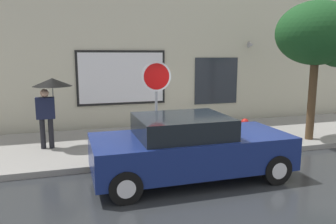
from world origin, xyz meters
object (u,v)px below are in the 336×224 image
at_px(pedestrian_with_umbrella, 50,92).
at_px(street_tree, 321,36).
at_px(parked_car, 189,147).
at_px(stop_sign, 156,89).
at_px(fire_hydrant, 245,131).

bearing_deg(pedestrian_with_umbrella, street_tree, -9.98).
xyz_separation_m(parked_car, pedestrian_with_umbrella, (-2.97, 2.89, 1.01)).
bearing_deg(pedestrian_with_umbrella, stop_sign, -28.63).
distance_m(street_tree, stop_sign, 5.22).
bearing_deg(street_tree, pedestrian_with_umbrella, 170.02).
distance_m(parked_car, pedestrian_with_umbrella, 4.26).
height_order(parked_car, fire_hydrant, parked_car).
distance_m(pedestrian_with_umbrella, stop_sign, 2.98).
height_order(parked_car, street_tree, street_tree).
bearing_deg(parked_car, fire_hydrant, 36.99).
relative_size(street_tree, stop_sign, 1.71).
relative_size(pedestrian_with_umbrella, street_tree, 0.47).
xyz_separation_m(fire_hydrant, stop_sign, (-2.79, -0.37, 1.35)).
xyz_separation_m(parked_car, fire_hydrant, (2.44, 1.84, -0.21)).
bearing_deg(parked_car, stop_sign, 103.57).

